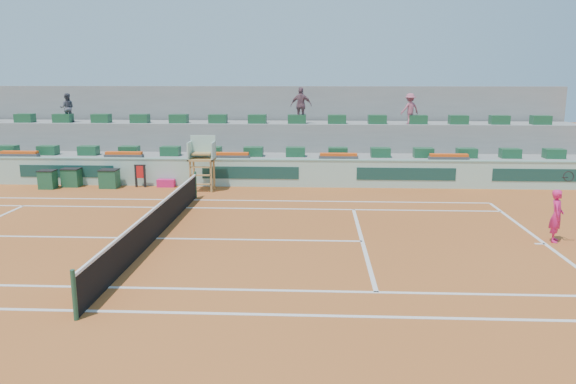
# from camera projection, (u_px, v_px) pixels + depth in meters

# --- Properties ---
(ground) EXTENTS (90.00, 90.00, 0.00)m
(ground) POSITION_uv_depth(u_px,v_px,m) (156.00, 239.00, 17.47)
(ground) COLOR #984A1D
(ground) RESTS_ON ground
(seating_tier_lower) EXTENTS (36.00, 4.00, 1.20)m
(seating_tier_lower) POSITION_uv_depth(u_px,v_px,m) (216.00, 165.00, 27.81)
(seating_tier_lower) COLOR gray
(seating_tier_lower) RESTS_ON ground
(seating_tier_upper) EXTENTS (36.00, 2.40, 2.60)m
(seating_tier_upper) POSITION_uv_depth(u_px,v_px,m) (221.00, 147.00, 29.23)
(seating_tier_upper) COLOR gray
(seating_tier_upper) RESTS_ON ground
(stadium_back_wall) EXTENTS (36.00, 0.40, 4.40)m
(stadium_back_wall) POSITION_uv_depth(u_px,v_px,m) (225.00, 127.00, 30.61)
(stadium_back_wall) COLOR gray
(stadium_back_wall) RESTS_ON ground
(player_bag) EXTENTS (0.79, 0.35, 0.35)m
(player_bag) POSITION_uv_depth(u_px,v_px,m) (166.00, 183.00, 25.48)
(player_bag) COLOR #D71C66
(player_bag) RESTS_ON ground
(spectator_left) EXTENTS (0.85, 0.75, 1.48)m
(spectator_left) POSITION_uv_depth(u_px,v_px,m) (67.00, 108.00, 28.77)
(spectator_left) COLOR #464752
(spectator_left) RESTS_ON seating_tier_upper
(spectator_mid) EXTENTS (1.06, 0.47, 1.80)m
(spectator_mid) POSITION_uv_depth(u_px,v_px,m) (301.00, 105.00, 27.96)
(spectator_mid) COLOR #734D59
(spectator_mid) RESTS_ON seating_tier_upper
(spectator_right) EXTENTS (1.12, 0.91, 1.51)m
(spectator_right) POSITION_uv_depth(u_px,v_px,m) (410.00, 109.00, 27.66)
(spectator_right) COLOR #A45264
(spectator_right) RESTS_ON seating_tier_upper
(court_lines) EXTENTS (23.89, 11.09, 0.01)m
(court_lines) POSITION_uv_depth(u_px,v_px,m) (156.00, 238.00, 17.47)
(court_lines) COLOR silver
(court_lines) RESTS_ON ground
(tennis_net) EXTENTS (0.10, 11.97, 1.10)m
(tennis_net) POSITION_uv_depth(u_px,v_px,m) (155.00, 222.00, 17.36)
(tennis_net) COLOR black
(tennis_net) RESTS_ON ground
(advertising_hoarding) EXTENTS (36.00, 0.34, 1.26)m
(advertising_hoarding) POSITION_uv_depth(u_px,v_px,m) (208.00, 172.00, 25.64)
(advertising_hoarding) COLOR #9CC4B3
(advertising_hoarding) RESTS_ON ground
(umpire_chair) EXTENTS (1.10, 0.90, 2.40)m
(umpire_chair) POSITION_uv_depth(u_px,v_px,m) (202.00, 156.00, 24.48)
(umpire_chair) COLOR #A0773C
(umpire_chair) RESTS_ON ground
(seat_row_lower) EXTENTS (32.90, 0.60, 0.44)m
(seat_row_lower) POSITION_uv_depth(u_px,v_px,m) (212.00, 151.00, 26.76)
(seat_row_lower) COLOR #194D2C
(seat_row_lower) RESTS_ON seating_tier_lower
(seat_row_upper) EXTENTS (32.90, 0.60, 0.44)m
(seat_row_upper) POSITION_uv_depth(u_px,v_px,m) (218.00, 119.00, 28.33)
(seat_row_upper) COLOR #194D2C
(seat_row_upper) RESTS_ON seating_tier_upper
(flower_planters) EXTENTS (26.80, 0.36, 0.28)m
(flower_planters) POSITION_uv_depth(u_px,v_px,m) (177.00, 155.00, 26.07)
(flower_planters) COLOR #454545
(flower_planters) RESTS_ON seating_tier_lower
(drink_cooler_a) EXTENTS (0.82, 0.71, 0.84)m
(drink_cooler_a) POSITION_uv_depth(u_px,v_px,m) (109.00, 179.00, 25.23)
(drink_cooler_a) COLOR #194C2F
(drink_cooler_a) RESTS_ON ground
(drink_cooler_b) EXTENTS (0.80, 0.69, 0.84)m
(drink_cooler_b) POSITION_uv_depth(u_px,v_px,m) (72.00, 177.00, 25.54)
(drink_cooler_b) COLOR #194C2F
(drink_cooler_b) RESTS_ON ground
(drink_cooler_c) EXTENTS (0.72, 0.62, 0.84)m
(drink_cooler_c) POSITION_uv_depth(u_px,v_px,m) (48.00, 179.00, 25.05)
(drink_cooler_c) COLOR #194C2F
(drink_cooler_c) RESTS_ON ground
(towel_rack) EXTENTS (0.51, 0.09, 1.03)m
(towel_rack) POSITION_uv_depth(u_px,v_px,m) (140.00, 174.00, 25.33)
(towel_rack) COLOR black
(towel_rack) RESTS_ON ground
(tennis_player) EXTENTS (0.58, 0.91, 2.28)m
(tennis_player) POSITION_uv_depth(u_px,v_px,m) (557.00, 215.00, 16.99)
(tennis_player) COLOR #D71C66
(tennis_player) RESTS_ON ground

